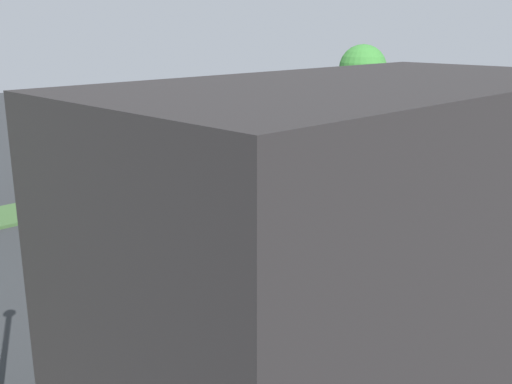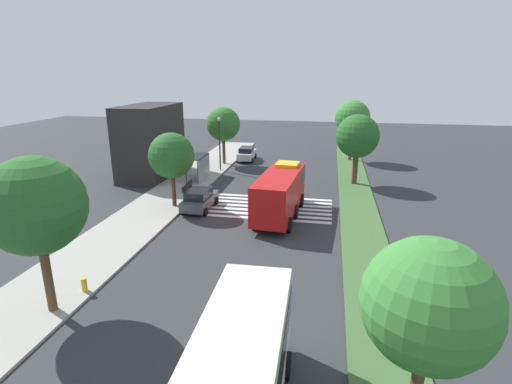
% 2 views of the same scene
% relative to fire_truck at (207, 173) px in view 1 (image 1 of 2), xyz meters
% --- Properties ---
extents(ground_plane, '(120.00, 120.00, 0.00)m').
position_rel_fire_truck_xyz_m(ground_plane, '(0.49, 1.61, -1.99)').
color(ground_plane, '#2D3033').
extents(sidewalk, '(60.00, 4.95, 0.14)m').
position_rel_fire_truck_xyz_m(sidewalk, '(0.49, 10.32, -1.92)').
color(sidewalk, '#9E9B93').
rests_on(sidewalk, ground_plane).
extents(median_strip, '(60.00, 3.00, 0.14)m').
position_rel_fire_truck_xyz_m(median_strip, '(0.49, -6.12, -1.92)').
color(median_strip, '#3D6033').
rests_on(median_strip, ground_plane).
extents(crosswalk, '(5.85, 11.21, 0.01)m').
position_rel_fire_truck_xyz_m(crosswalk, '(1.68, 1.61, -1.99)').
color(crosswalk, silver).
rests_on(crosswalk, ground_plane).
extents(fire_truck, '(9.06, 3.37, 3.60)m').
position_rel_fire_truck_xyz_m(fire_truck, '(0.00, 0.00, 0.00)').
color(fire_truck, '#B71414').
rests_on(fire_truck, ground_plane).
extents(parked_car_mid, '(4.33, 2.20, 1.70)m').
position_rel_fire_truck_xyz_m(parked_car_mid, '(0.18, 6.64, -1.12)').
color(parked_car_mid, '#474C51').
rests_on(parked_car_mid, ground_plane).
extents(transit_bus, '(10.83, 3.07, 3.61)m').
position_rel_fire_truck_xyz_m(transit_bus, '(-20.71, -1.19, 0.14)').
color(transit_bus, silver).
rests_on(transit_bus, ground_plane).
extents(bus_stop_shelter, '(3.50, 1.40, 2.46)m').
position_rel_fire_truck_xyz_m(bus_stop_shelter, '(8.58, 9.25, -0.11)').
color(bus_stop_shelter, '#4C4C51').
rests_on(bus_stop_shelter, sidewalk).
extents(bench_near_shelter, '(1.60, 0.50, 0.90)m').
position_rel_fire_truck_xyz_m(bench_near_shelter, '(4.58, 9.26, -1.40)').
color(bench_near_shelter, black).
rests_on(bench_near_shelter, sidewalk).
extents(storefront_building, '(8.61, 5.11, 7.49)m').
position_rel_fire_truck_xyz_m(storefront_building, '(9.42, 14.94, 1.75)').
color(storefront_building, '#282626').
rests_on(storefront_building, ground_plane).
extents(sidewalk_tree_west, '(3.66, 3.66, 6.05)m').
position_rel_fire_truck_xyz_m(sidewalk_tree_west, '(0.26, 8.84, 2.35)').
color(sidewalk_tree_west, '#47301E').
rests_on(sidewalk_tree_west, sidewalk).
extents(median_tree_far_west, '(3.41, 3.41, 6.87)m').
position_rel_fire_truck_xyz_m(median_tree_far_west, '(-19.67, -6.12, 3.28)').
color(median_tree_far_west, '#513823').
rests_on(median_tree_far_west, median_strip).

